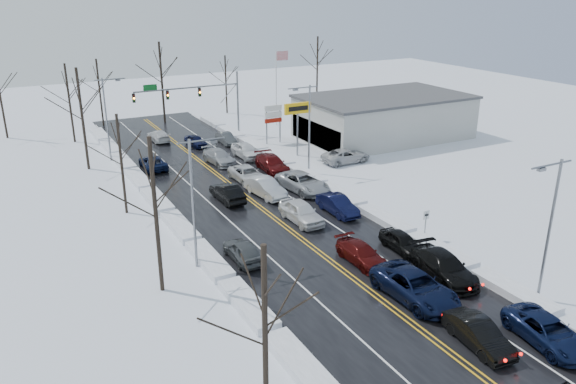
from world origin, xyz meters
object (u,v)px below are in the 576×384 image
tires_plus_sign (298,112)px  flagpole (277,82)px  dealership_building (384,116)px  oncoming_car_0 (228,201)px  traffic_signal_mast (199,95)px

tires_plus_sign → flagpole: flagpole is taller
tires_plus_sign → dealership_building: 13.82m
oncoming_car_0 → dealership_building: bearing=-157.2°
flagpole → oncoming_car_0: flagpole is taller
dealership_building → tires_plus_sign: bearing=-171.5°
tires_plus_sign → oncoming_car_0: size_ratio=1.26×
tires_plus_sign → flagpole: (4.67, 14.01, 0.93)m
flagpole → oncoming_car_0: size_ratio=2.10×
tires_plus_sign → oncoming_car_0: 16.36m
dealership_building → flagpole: bearing=126.3°
traffic_signal_mast → oncoming_car_0: 22.77m
oncoming_car_0 → flagpole: bearing=-127.2°
oncoming_car_0 → traffic_signal_mast: bearing=-105.1°
tires_plus_sign → flagpole: size_ratio=0.60×
flagpole → oncoming_car_0: bearing=-126.0°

